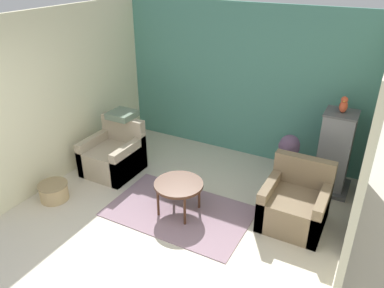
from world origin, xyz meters
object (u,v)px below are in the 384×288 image
(coffee_table, at_px, (179,186))
(armchair_left, at_px, (114,156))
(armchair_right, at_px, (295,205))
(wicker_basket, at_px, (54,191))
(potted_plant, at_px, (289,152))
(parrot, at_px, (344,105))
(birdcage, at_px, (334,153))

(coffee_table, relative_size, armchair_left, 0.79)
(armchair_right, relative_size, wicker_basket, 2.01)
(armchair_left, height_order, potted_plant, armchair_left)
(parrot, height_order, wicker_basket, parrot)
(birdcage, height_order, potted_plant, birdcage)
(armchair_left, xyz_separation_m, birdcage, (3.27, 1.17, 0.33))
(armchair_right, relative_size, birdcage, 0.68)
(coffee_table, bearing_deg, wicker_basket, -161.26)
(armchair_left, bearing_deg, potted_plant, 23.48)
(birdcage, bearing_deg, armchair_right, -103.61)
(armchair_left, xyz_separation_m, parrot, (3.27, 1.17, 1.10))
(armchair_right, bearing_deg, potted_plant, 110.54)
(coffee_table, bearing_deg, armchair_left, 162.77)
(armchair_right, bearing_deg, wicker_basket, -160.71)
(birdcage, height_order, parrot, parrot)
(armchair_left, xyz_separation_m, wicker_basket, (-0.27, -1.08, -0.14))
(coffee_table, distance_m, potted_plant, 1.93)
(potted_plant, bearing_deg, coffee_table, -123.99)
(coffee_table, xyz_separation_m, wicker_basket, (-1.79, -0.61, -0.29))
(coffee_table, relative_size, birdcage, 0.53)
(parrot, relative_size, wicker_basket, 0.57)
(coffee_table, xyz_separation_m, birdcage, (1.75, 1.64, 0.18))
(birdcage, distance_m, potted_plant, 0.68)
(coffee_table, distance_m, armchair_left, 1.60)
(coffee_table, bearing_deg, potted_plant, 56.01)
(potted_plant, bearing_deg, armchair_right, -69.46)
(armchair_right, xyz_separation_m, parrot, (0.27, 1.11, 1.10))
(armchair_right, bearing_deg, coffee_table, -160.05)
(coffee_table, bearing_deg, parrot, 43.28)
(birdcage, bearing_deg, armchair_left, -160.28)
(armchair_right, bearing_deg, birdcage, 76.39)
(armchair_right, height_order, parrot, parrot)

